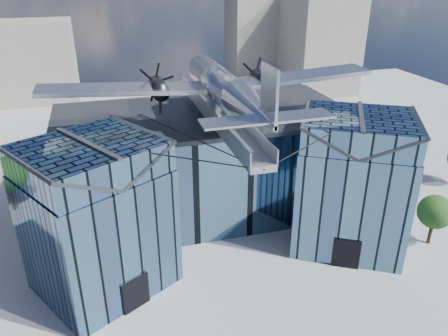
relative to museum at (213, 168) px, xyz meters
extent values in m
plane|color=gray|center=(0.00, -5.82, -5.54)|extent=(120.00, 120.00, 0.00)
cube|color=#406484|center=(0.00, 3.18, -0.79)|extent=(28.00, 14.00, 9.50)
cube|color=#2A2D32|center=(0.00, 3.18, 4.16)|extent=(28.00, 14.00, 0.40)
cube|color=#406484|center=(-10.50, -6.82, -0.79)|extent=(11.79, 11.43, 9.50)
cube|color=#406484|center=(-10.50, -6.82, 5.06)|extent=(11.56, 11.20, 2.20)
cube|color=#2A2D32|center=(-12.45, -7.94, 5.06)|extent=(7.98, 9.23, 2.40)
cube|color=#2A2D32|center=(-8.55, -5.69, 5.06)|extent=(7.98, 9.23, 2.40)
cube|color=#2A2D32|center=(-10.50, -6.82, 6.21)|extent=(4.30, 7.10, 0.18)
cube|color=black|center=(-8.48, -10.33, -4.24)|extent=(2.03, 1.32, 2.60)
cube|color=black|center=(-6.60, -4.57, -0.79)|extent=(0.34, 0.34, 9.50)
cube|color=#406484|center=(10.50, -6.82, -0.79)|extent=(11.79, 11.43, 9.50)
cube|color=#406484|center=(10.50, -6.82, 5.06)|extent=(11.56, 11.20, 2.20)
cube|color=#2A2D32|center=(8.55, -5.69, 5.06)|extent=(7.98, 9.23, 2.40)
cube|color=#2A2D32|center=(12.45, -7.94, 5.06)|extent=(7.98, 9.23, 2.40)
cube|color=#2A2D32|center=(10.50, -6.82, 6.21)|extent=(4.30, 7.10, 0.18)
cube|color=black|center=(8.48, -10.33, -4.24)|extent=(2.03, 1.32, 2.60)
cube|color=black|center=(6.60, -4.57, -0.79)|extent=(0.34, 0.34, 9.50)
cube|color=#91959E|center=(0.00, -2.32, 5.56)|extent=(1.80, 21.00, 0.50)
cube|color=#91959E|center=(-0.90, -2.32, 6.21)|extent=(0.08, 21.00, 1.10)
cube|color=#91959E|center=(0.90, -2.32, 6.21)|extent=(0.08, 21.00, 1.10)
cylinder|color=#91959E|center=(0.00, 7.18, 4.89)|extent=(0.44, 0.44, 1.35)
cylinder|color=#91959E|center=(0.00, 1.18, 4.89)|extent=(0.44, 0.44, 1.35)
cylinder|color=#91959E|center=(0.00, -2.82, 4.89)|extent=(0.44, 0.44, 1.35)
cylinder|color=#91959E|center=(0.00, -1.82, 6.51)|extent=(0.70, 0.70, 1.40)
cylinder|color=black|center=(-5.25, -9.82, 5.86)|extent=(10.55, 6.08, 0.69)
cylinder|color=black|center=(5.25, -9.82, 5.86)|extent=(10.55, 6.08, 0.69)
cylinder|color=black|center=(-3.00, -4.32, 5.01)|extent=(6.09, 17.04, 1.19)
cylinder|color=black|center=(3.00, -4.32, 5.01)|extent=(6.09, 17.04, 1.19)
cylinder|color=#AFB4BC|center=(0.00, -1.82, 8.46)|extent=(2.50, 11.00, 2.50)
sphere|color=#AFB4BC|center=(0.00, 3.68, 8.46)|extent=(2.50, 2.50, 2.50)
cube|color=black|center=(0.00, 2.68, 9.15)|extent=(1.60, 1.40, 0.50)
cone|color=#AFB4BC|center=(0.00, -10.82, 8.76)|extent=(2.50, 7.00, 2.50)
cube|color=#AFB4BC|center=(0.00, -13.12, 10.36)|extent=(0.18, 2.40, 3.40)
cube|color=#AFB4BC|center=(0.00, -13.02, 8.96)|extent=(8.00, 1.80, 0.14)
cube|color=#AFB4BC|center=(-7.00, -0.82, 8.16)|extent=(14.00, 3.20, 1.08)
cylinder|color=black|center=(-4.60, -0.22, 7.91)|extent=(1.44, 3.20, 1.44)
cone|color=black|center=(-4.60, 1.58, 7.91)|extent=(0.70, 0.70, 0.70)
cube|color=black|center=(-4.60, 1.73, 7.91)|extent=(1.05, 0.06, 3.33)
cube|color=black|center=(-4.60, 1.73, 7.91)|extent=(2.53, 0.06, 2.53)
cube|color=black|center=(-4.60, 1.73, 7.91)|extent=(3.33, 0.06, 1.05)
cylinder|color=black|center=(-4.60, -0.82, 6.69)|extent=(0.24, 0.24, 1.75)
cube|color=#AFB4BC|center=(7.00, -0.82, 8.16)|extent=(14.00, 3.20, 1.08)
cylinder|color=black|center=(4.60, -0.22, 7.91)|extent=(1.44, 3.20, 1.44)
cone|color=black|center=(4.60, 1.58, 7.91)|extent=(0.70, 0.70, 0.70)
cube|color=black|center=(4.60, 1.73, 7.91)|extent=(1.05, 0.06, 3.33)
cube|color=black|center=(4.60, 1.73, 7.91)|extent=(2.53, 0.06, 2.53)
cube|color=black|center=(4.60, 1.73, 7.91)|extent=(3.33, 0.06, 1.05)
cylinder|color=black|center=(4.60, -0.82, 6.69)|extent=(0.24, 0.24, 1.75)
cube|color=gray|center=(32.00, 42.18, 3.46)|extent=(12.00, 14.00, 18.00)
cube|color=gray|center=(-20.00, 49.18, 1.46)|extent=(14.00, 10.00, 14.00)
cube|color=gray|center=(22.00, 52.18, 7.46)|extent=(9.00, 9.00, 26.00)
cylinder|color=black|center=(17.52, -9.31, -4.39)|extent=(0.39, 0.39, 2.30)
sphere|color=#234417|center=(17.52, -9.31, -2.34)|extent=(3.70, 3.70, 3.01)
camera|label=1|loc=(-9.16, -35.67, 17.10)|focal=35.00mm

